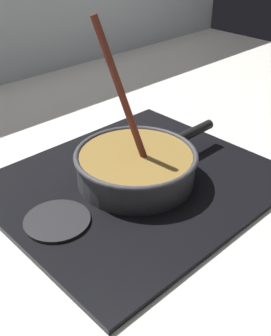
% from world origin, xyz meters
% --- Properties ---
extents(ground, '(2.40, 1.60, 0.04)m').
position_xyz_m(ground, '(0.00, 0.00, -0.02)').
color(ground, beige).
extents(hob_plate, '(0.56, 0.48, 0.01)m').
position_xyz_m(hob_plate, '(-0.00, 0.05, 0.01)').
color(hob_plate, black).
rests_on(hob_plate, ground).
extents(burner_ring, '(0.19, 0.19, 0.01)m').
position_xyz_m(burner_ring, '(-0.00, 0.05, 0.02)').
color(burner_ring, '#592D0C').
rests_on(burner_ring, hob_plate).
extents(spare_burner, '(0.12, 0.12, 0.01)m').
position_xyz_m(spare_burner, '(-0.20, 0.05, 0.01)').
color(spare_burner, '#262628').
rests_on(spare_burner, hob_plate).
extents(cooking_pan, '(0.37, 0.25, 0.33)m').
position_xyz_m(cooking_pan, '(0.00, 0.05, 0.05)').
color(cooking_pan, '#38383D').
rests_on(cooking_pan, hob_plate).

